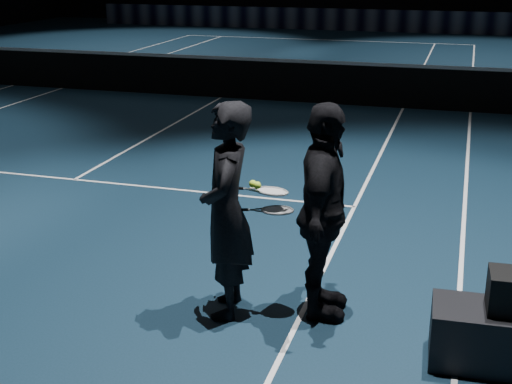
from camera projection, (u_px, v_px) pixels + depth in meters
The scene contains 10 objects.
floor at pixel (220, 98), 16.21m from camera, with size 36.00×36.00×0.00m, color #0C212E.
court_lines at pixel (220, 98), 16.21m from camera, with size 10.98×23.78×0.01m, color white, non-canonical shape.
net_mesh at pixel (220, 79), 16.07m from camera, with size 12.80×0.02×0.86m, color black.
net_tape at pixel (219, 58), 15.92m from camera, with size 12.80×0.03×0.07m, color white.
sponsor_backdrop at pixel (341, 20), 30.14m from camera, with size 22.00×0.15×0.90m, color black.
player_a at pixel (227, 211), 6.29m from camera, with size 0.72×0.47×1.97m, color black.
player_b at pixel (323, 213), 6.25m from camera, with size 1.15×0.48×1.97m, color black.
racket_lower at pixel (277, 210), 6.26m from camera, with size 0.68×0.22×0.03m, color black, non-canonical shape.
racket_upper at pixel (272, 191), 6.25m from camera, with size 0.68×0.22×0.03m, color black, non-canonical shape.
tennis_balls at pixel (255, 183), 6.20m from camera, with size 0.12×0.10×0.12m, color #A8D22C, non-canonical shape.
Camera 1 is at (5.38, -15.14, 3.15)m, focal length 50.00 mm.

